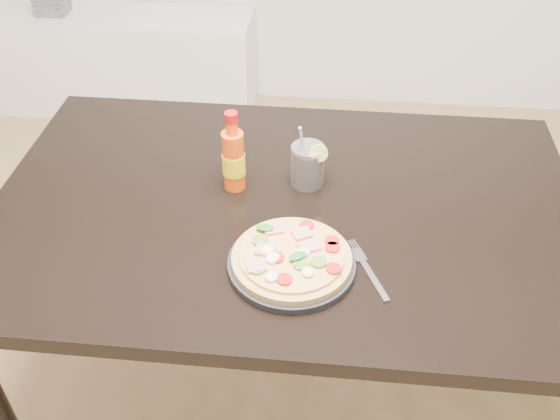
# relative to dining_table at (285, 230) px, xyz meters

# --- Properties ---
(dining_table) EXTENTS (1.40, 0.90, 0.75)m
(dining_table) POSITION_rel_dining_table_xyz_m (0.00, 0.00, 0.00)
(dining_table) COLOR black
(dining_table) RESTS_ON ground
(plate) EXTENTS (0.27, 0.27, 0.02)m
(plate) POSITION_rel_dining_table_xyz_m (0.03, -0.21, 0.09)
(plate) COLOR black
(plate) RESTS_ON dining_table
(pizza) EXTENTS (0.25, 0.25, 0.03)m
(pizza) POSITION_rel_dining_table_xyz_m (0.03, -0.21, 0.11)
(pizza) COLOR tan
(pizza) RESTS_ON plate
(hot_sauce_bottle) EXTENTS (0.07, 0.07, 0.21)m
(hot_sauce_bottle) POSITION_rel_dining_table_xyz_m (-0.13, 0.06, 0.17)
(hot_sauce_bottle) COLOR #E9500D
(hot_sauce_bottle) RESTS_ON dining_table
(cola_cup) EXTENTS (0.09, 0.08, 0.17)m
(cola_cup) POSITION_rel_dining_table_xyz_m (0.05, 0.09, 0.13)
(cola_cup) COLOR black
(cola_cup) RESTS_ON dining_table
(fork) EXTENTS (0.09, 0.18, 0.00)m
(fork) POSITION_rel_dining_table_xyz_m (0.19, -0.20, 0.09)
(fork) COLOR silver
(fork) RESTS_ON dining_table
(media_console) EXTENTS (1.40, 0.34, 0.50)m
(media_console) POSITION_rel_dining_table_xyz_m (-1.02, 1.67, -0.42)
(media_console) COLOR white
(media_console) RESTS_ON ground
(cd_stack) EXTENTS (0.14, 0.12, 0.11)m
(cd_stack) POSITION_rel_dining_table_xyz_m (-1.27, 1.65, -0.11)
(cd_stack) COLOR slate
(cd_stack) RESTS_ON media_console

